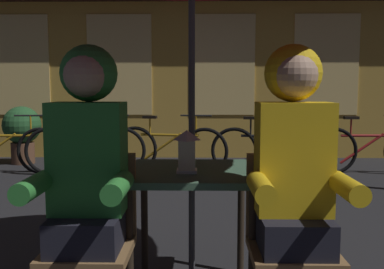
% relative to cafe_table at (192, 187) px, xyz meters
% --- Properties ---
extents(cafe_table, '(0.72, 0.72, 0.74)m').
position_rel_cafe_table_xyz_m(cafe_table, '(0.00, 0.00, 0.00)').
color(cafe_table, '#42664C').
rests_on(cafe_table, ground_plane).
extents(lantern, '(0.11, 0.11, 0.23)m').
position_rel_cafe_table_xyz_m(lantern, '(-0.03, -0.08, 0.22)').
color(lantern, white).
rests_on(lantern, cafe_table).
extents(chair_left, '(0.40, 0.40, 0.87)m').
position_rel_cafe_table_xyz_m(chair_left, '(-0.48, -0.37, -0.15)').
color(chair_left, olive).
rests_on(chair_left, ground_plane).
extents(chair_right, '(0.40, 0.40, 0.87)m').
position_rel_cafe_table_xyz_m(chair_right, '(0.48, -0.37, -0.15)').
color(chair_right, olive).
rests_on(chair_right, ground_plane).
extents(person_left_hooded, '(0.45, 0.56, 1.40)m').
position_rel_cafe_table_xyz_m(person_left_hooded, '(-0.48, -0.43, 0.21)').
color(person_left_hooded, black).
rests_on(person_left_hooded, ground_plane).
extents(person_right_hooded, '(0.45, 0.56, 1.40)m').
position_rel_cafe_table_xyz_m(person_right_hooded, '(0.48, -0.43, 0.21)').
color(person_right_hooded, black).
rests_on(person_right_hooded, ground_plane).
extents(bicycle_nearest, '(1.68, 0.15, 0.84)m').
position_rel_cafe_table_xyz_m(bicycle_nearest, '(-2.69, 3.56, -0.29)').
color(bicycle_nearest, black).
rests_on(bicycle_nearest, ground_plane).
extents(bicycle_second, '(1.68, 0.19, 0.84)m').
position_rel_cafe_table_xyz_m(bicycle_second, '(-1.55, 3.59, -0.29)').
color(bicycle_second, black).
rests_on(bicycle_second, ground_plane).
extents(bicycle_third, '(1.66, 0.36, 0.84)m').
position_rel_cafe_table_xyz_m(bicycle_third, '(-0.38, 3.69, -0.29)').
color(bicycle_third, black).
rests_on(bicycle_third, ground_plane).
extents(bicycle_fourth, '(1.67, 0.33, 0.84)m').
position_rel_cafe_table_xyz_m(bicycle_fourth, '(1.04, 3.55, -0.29)').
color(bicycle_fourth, black).
rests_on(bicycle_fourth, ground_plane).
extents(bicycle_fifth, '(1.68, 0.08, 0.84)m').
position_rel_cafe_table_xyz_m(bicycle_fifth, '(2.44, 3.65, -0.29)').
color(bicycle_fifth, black).
rests_on(bicycle_fifth, ground_plane).
extents(potted_plant, '(0.60, 0.60, 0.92)m').
position_rel_cafe_table_xyz_m(potted_plant, '(-2.78, 4.45, -0.09)').
color(potted_plant, brown).
rests_on(potted_plant, ground_plane).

